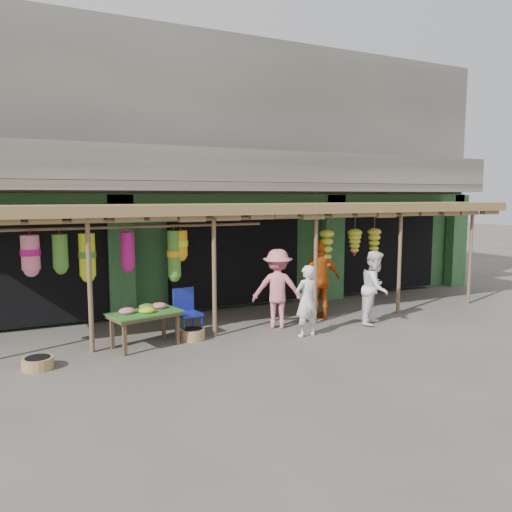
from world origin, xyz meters
name	(u,v)px	position (x,y,z in m)	size (l,w,h in m)	color
ground	(273,326)	(0.00, 0.00, 0.00)	(80.00, 80.00, 0.00)	#514C47
building	(200,183)	(0.00, 4.87, 3.37)	(16.40, 6.80, 7.00)	gray
awning	(253,212)	(-0.12, 0.81, 2.58)	(14.00, 2.70, 2.79)	brown
flower_table	(145,314)	(-2.99, -0.26, 0.66)	(1.52, 1.10, 0.82)	#4E3C28
blue_chair	(186,309)	(-2.01, 0.14, 0.57)	(0.55, 0.56, 1.02)	navy
basket_mid	(38,363)	(-4.98, -0.77, 0.10)	(0.52, 0.52, 0.20)	olive
basket_right	(193,334)	(-2.00, -0.24, 0.11)	(0.50, 0.50, 0.23)	#A5854D
person_front	(307,301)	(0.27, -1.02, 0.76)	(0.56, 0.36, 1.52)	white
person_right	(375,288)	(2.24, -0.83, 0.86)	(0.83, 0.65, 1.72)	white
person_vendor	(320,280)	(1.36, 0.15, 0.96)	(1.12, 0.47, 1.92)	#CD5613
person_shopper	(277,288)	(0.05, -0.12, 0.89)	(1.15, 0.66, 1.79)	#E57982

